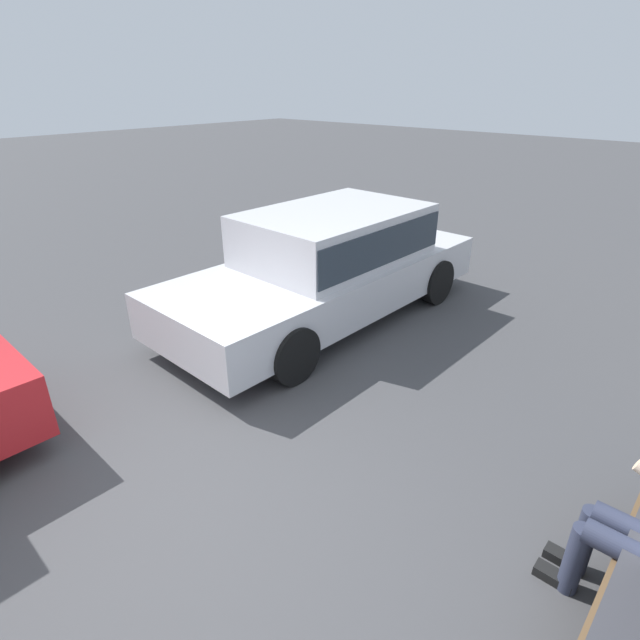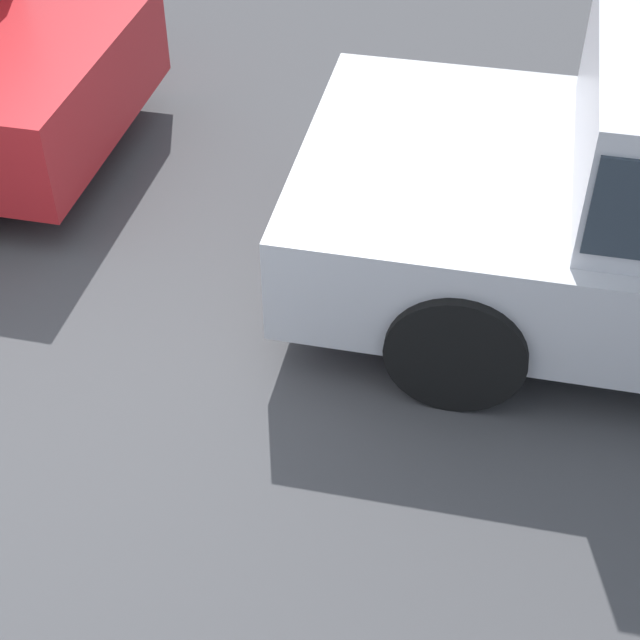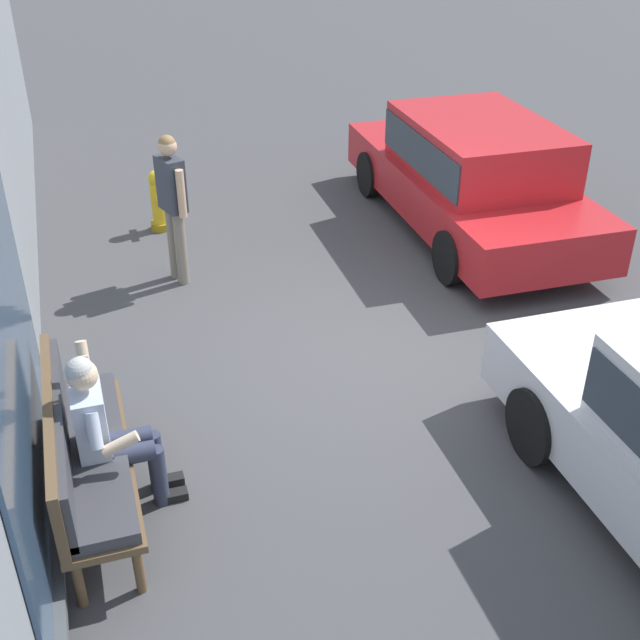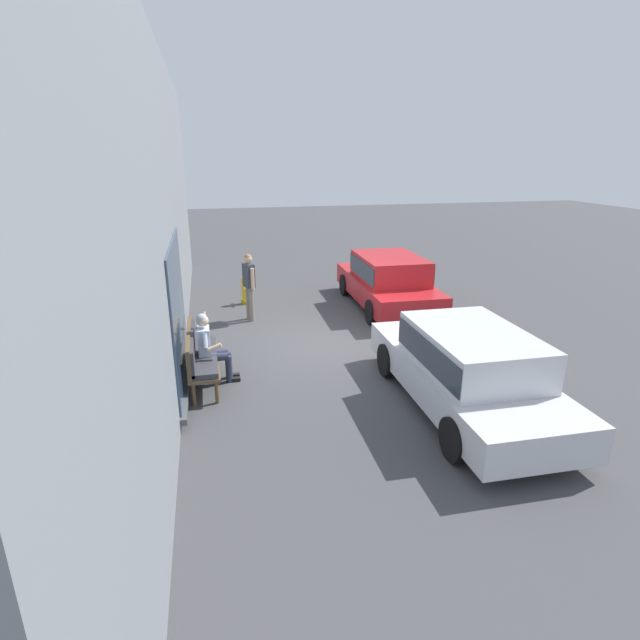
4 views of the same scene
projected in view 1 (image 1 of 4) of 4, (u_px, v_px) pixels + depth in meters
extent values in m
plane|color=#424244|center=(179.00, 514.00, 3.72)|extent=(60.00, 60.00, 0.00)
cylinder|color=#2D3347|center=(624.00, 549.00, 2.83)|extent=(0.15, 0.42, 0.15)
cylinder|color=#2D3347|center=(575.00, 559.00, 3.07)|extent=(0.12, 0.12, 0.52)
cube|color=black|center=(554.00, 576.00, 3.22)|extent=(0.10, 0.24, 0.07)
cylinder|color=#2D3347|center=(631.00, 530.00, 2.95)|extent=(0.15, 0.42, 0.15)
cylinder|color=#2D3347|center=(584.00, 541.00, 3.19)|extent=(0.12, 0.12, 0.52)
cube|color=black|center=(563.00, 558.00, 3.34)|extent=(0.10, 0.24, 0.07)
cube|color=silver|center=(325.00, 281.00, 6.61)|extent=(4.66, 1.88, 0.55)
cube|color=silver|center=(335.00, 234.00, 6.48)|extent=(2.43, 1.63, 0.65)
cube|color=#28333D|center=(335.00, 234.00, 6.48)|extent=(2.39, 1.66, 0.45)
cylinder|color=black|center=(294.00, 355.00, 5.22)|extent=(0.64, 0.19, 0.64)
cylinder|color=black|center=(198.00, 309.00, 6.28)|extent=(0.64, 0.19, 0.64)
cylinder|color=black|center=(437.00, 282.00, 7.12)|extent=(0.64, 0.19, 0.64)
cylinder|color=black|center=(345.00, 256.00, 8.17)|extent=(0.64, 0.19, 0.64)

